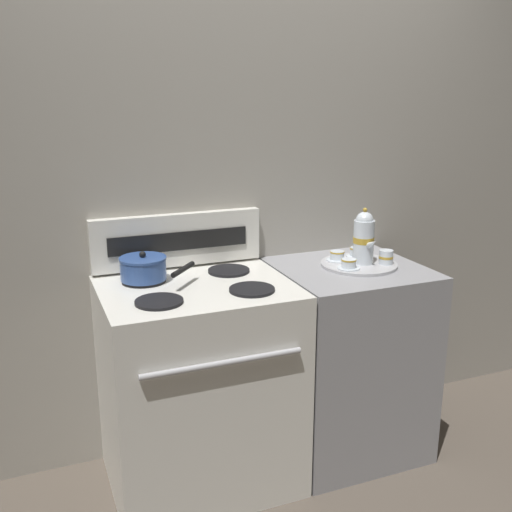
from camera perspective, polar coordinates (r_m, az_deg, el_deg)
ground_plane at (r=2.99m, az=1.23°, el=-18.88°), size 6.00×6.00×0.00m
wall_back at (r=2.84m, az=-1.31°, el=3.57°), size 6.00×0.05×2.20m
stove at (r=2.66m, az=-5.40°, el=-12.18°), size 0.79×0.65×0.92m
control_panel at (r=2.71m, az=-7.47°, el=1.53°), size 0.77×0.05×0.24m
side_counter at (r=2.92m, az=8.62°, el=-9.64°), size 0.65×0.62×0.91m
saucepan at (r=2.55m, az=-10.60°, el=-1.14°), size 0.30×0.29×0.12m
serving_tray at (r=2.79m, az=9.77°, el=-0.79°), size 0.35×0.35×0.01m
teapot at (r=2.76m, az=10.24°, el=1.75°), size 0.10×0.15×0.26m
teacup_left at (r=2.80m, az=7.73°, el=0.02°), size 0.10×0.10×0.04m
teacup_right at (r=2.68m, az=8.82°, el=-0.75°), size 0.10×0.10×0.04m
teacup_front at (r=2.88m, az=9.58°, el=0.37°), size 0.10×0.10×0.04m
creamer_jug at (r=2.79m, az=12.28°, el=-0.09°), size 0.07×0.07×0.06m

